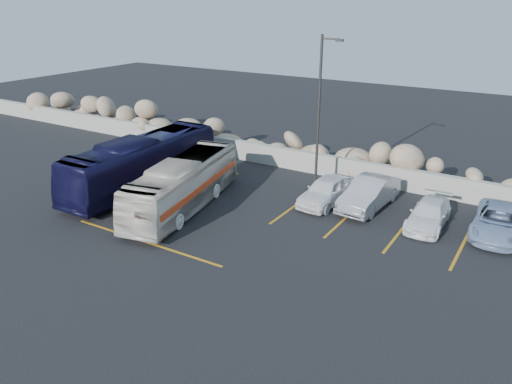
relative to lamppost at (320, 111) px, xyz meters
The scene contains 11 objects.
ground 10.73m from the lamppost, 105.05° to the right, with size 90.00×90.00×0.00m, color black.
seawall 5.14m from the lamppost, 135.63° to the left, with size 60.00×0.40×1.20m, color gray.
riprap_pile 5.40m from the lamppost, 124.63° to the left, with size 54.00×2.80×2.60m, color #977D63, non-canonical shape.
parking_lines 6.18m from the lamppost, 62.01° to the right, with size 18.16×9.36×0.01m.
lamppost is the anchor object (origin of this frame).
vintage_bus 7.77m from the lamppost, 129.03° to the right, with size 2.04×8.72×2.43m, color silver.
tour_coach 9.73m from the lamppost, 151.06° to the right, with size 2.35×10.03×2.79m, color black.
car_a 4.06m from the lamppost, 49.73° to the right, with size 1.60×3.96×1.35m, color white.
car_b 4.84m from the lamppost, 13.65° to the right, with size 1.55×4.44×1.46m, color #A5A5A9.
car_c 7.38m from the lamppost, 12.50° to the right, with size 1.54×3.78×1.10m, color white.
car_d 9.75m from the lamppost, ahead, with size 2.04×4.43×1.23m, color #879BBF.
Camera 1 is at (12.91, -13.37, 9.70)m, focal length 35.00 mm.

